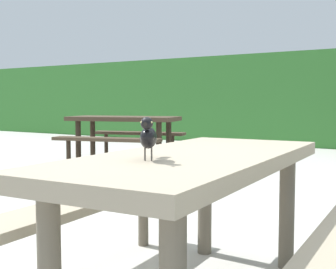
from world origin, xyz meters
TOP-DOWN VIEW (x-y plane):
  - picnic_table_foreground at (-0.06, -0.07)m, footprint 1.79×1.85m
  - bird_grackle at (-0.08, -0.42)m, footprint 0.17×0.26m
  - picnic_table_mid_right at (-3.70, 3.95)m, footprint 2.11×2.09m

SIDE VIEW (x-z plane):
  - picnic_table_foreground at x=-0.06m, z-range 0.19..0.93m
  - picnic_table_mid_right at x=-3.70m, z-range 0.19..0.93m
  - bird_grackle at x=-0.08m, z-range 0.75..0.94m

